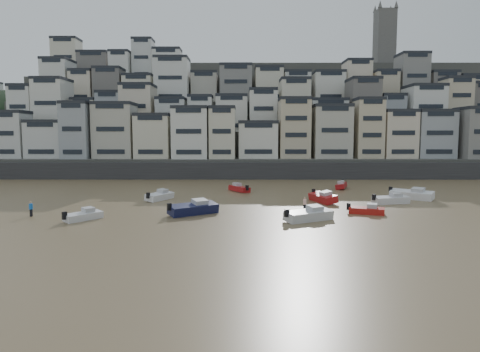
{
  "coord_description": "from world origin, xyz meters",
  "views": [
    {
      "loc": [
        7.66,
        -24.92,
        9.33
      ],
      "look_at": [
        7.5,
        30.0,
        4.0
      ],
      "focal_mm": 32.0,
      "sensor_mm": 36.0,
      "label": 1
    }
  ],
  "objects_px": {
    "boat_h": "(239,187)",
    "boat_a": "(309,213)",
    "boat_c": "(193,207)",
    "boat_i": "(341,185)",
    "person_pink": "(305,204)",
    "boat_g": "(412,193)",
    "boat_e": "(323,197)",
    "boat_b": "(367,209)",
    "boat_d": "(391,198)",
    "person_blue": "(31,209)",
    "boat_f": "(160,195)",
    "boat_j": "(83,214)"
  },
  "relations": [
    {
      "from": "boat_h",
      "to": "boat_a",
      "type": "bearing_deg",
      "value": 166.33
    },
    {
      "from": "person_blue",
      "to": "person_pink",
      "type": "bearing_deg",
      "value": 6.14
    },
    {
      "from": "boat_f",
      "to": "person_blue",
      "type": "bearing_deg",
      "value": 161.25
    },
    {
      "from": "boat_a",
      "to": "person_pink",
      "type": "xyz_separation_m",
      "value": [
        0.43,
        5.85,
        0.04
      ]
    },
    {
      "from": "boat_e",
      "to": "boat_j",
      "type": "bearing_deg",
      "value": -83.8
    },
    {
      "from": "boat_c",
      "to": "person_blue",
      "type": "xyz_separation_m",
      "value": [
        -18.45,
        -1.25,
        -0.02
      ]
    },
    {
      "from": "person_pink",
      "to": "boat_a",
      "type": "bearing_deg",
      "value": -94.21
    },
    {
      "from": "boat_f",
      "to": "person_pink",
      "type": "distance_m",
      "value": 21.39
    },
    {
      "from": "person_blue",
      "to": "person_pink",
      "type": "xyz_separation_m",
      "value": [
        31.82,
        3.42,
        0.0
      ]
    },
    {
      "from": "boat_e",
      "to": "boat_j",
      "type": "relative_size",
      "value": 1.28
    },
    {
      "from": "boat_d",
      "to": "boat_h",
      "type": "distance_m",
      "value": 24.03
    },
    {
      "from": "boat_b",
      "to": "boat_h",
      "type": "distance_m",
      "value": 25.05
    },
    {
      "from": "boat_i",
      "to": "person_blue",
      "type": "distance_m",
      "value": 48.5
    },
    {
      "from": "boat_a",
      "to": "boat_g",
      "type": "distance_m",
      "value": 23.38
    },
    {
      "from": "person_pink",
      "to": "boat_g",
      "type": "bearing_deg",
      "value": 30.05
    },
    {
      "from": "boat_c",
      "to": "person_pink",
      "type": "distance_m",
      "value": 13.54
    },
    {
      "from": "boat_g",
      "to": "boat_j",
      "type": "height_order",
      "value": "boat_g"
    },
    {
      "from": "boat_e",
      "to": "boat_b",
      "type": "bearing_deg",
      "value": 4.5
    },
    {
      "from": "boat_e",
      "to": "boat_f",
      "type": "bearing_deg",
      "value": -112.44
    },
    {
      "from": "boat_e",
      "to": "boat_g",
      "type": "xyz_separation_m",
      "value": [
        13.42,
        2.91,
        0.08
      ]
    },
    {
      "from": "boat_g",
      "to": "boat_j",
      "type": "xyz_separation_m",
      "value": [
        -41.98,
        -15.37,
        -0.25
      ]
    },
    {
      "from": "boat_j",
      "to": "boat_c",
      "type": "bearing_deg",
      "value": -36.26
    },
    {
      "from": "boat_h",
      "to": "boat_j",
      "type": "xyz_separation_m",
      "value": [
        -16.96,
        -23.68,
        -0.06
      ]
    },
    {
      "from": "boat_c",
      "to": "boat_g",
      "type": "bearing_deg",
      "value": -13.53
    },
    {
      "from": "boat_d",
      "to": "boat_i",
      "type": "xyz_separation_m",
      "value": [
        -2.97,
        16.09,
        -0.07
      ]
    },
    {
      "from": "boat_b",
      "to": "boat_c",
      "type": "height_order",
      "value": "boat_c"
    },
    {
      "from": "boat_j",
      "to": "boat_b",
      "type": "bearing_deg",
      "value": -45.9
    },
    {
      "from": "boat_c",
      "to": "boat_i",
      "type": "bearing_deg",
      "value": 11.24
    },
    {
      "from": "boat_d",
      "to": "person_blue",
      "type": "distance_m",
      "value": 45.3
    },
    {
      "from": "boat_c",
      "to": "boat_j",
      "type": "relative_size",
      "value": 1.4
    },
    {
      "from": "person_pink",
      "to": "boat_h",
      "type": "bearing_deg",
      "value": 114.03
    },
    {
      "from": "boat_i",
      "to": "person_pink",
      "type": "bearing_deg",
      "value": -3.74
    },
    {
      "from": "boat_i",
      "to": "boat_f",
      "type": "bearing_deg",
      "value": -46.07
    },
    {
      "from": "boat_i",
      "to": "boat_j",
      "type": "bearing_deg",
      "value": -31.69
    },
    {
      "from": "boat_f",
      "to": "boat_i",
      "type": "relative_size",
      "value": 1.09
    },
    {
      "from": "boat_a",
      "to": "person_pink",
      "type": "bearing_deg",
      "value": 56.98
    },
    {
      "from": "boat_g",
      "to": "person_blue",
      "type": "bearing_deg",
      "value": -126.06
    },
    {
      "from": "boat_b",
      "to": "person_pink",
      "type": "xyz_separation_m",
      "value": [
        -7.04,
        1.86,
        0.27
      ]
    },
    {
      "from": "boat_g",
      "to": "person_blue",
      "type": "distance_m",
      "value": 50.52
    },
    {
      "from": "boat_b",
      "to": "boat_c",
      "type": "xyz_separation_m",
      "value": [
        -20.41,
        -0.31,
        0.29
      ]
    },
    {
      "from": "boat_a",
      "to": "boat_f",
      "type": "relative_size",
      "value": 1.13
    },
    {
      "from": "boat_i",
      "to": "person_blue",
      "type": "xyz_separation_m",
      "value": [
        -41.39,
        -25.27,
        0.19
      ]
    },
    {
      "from": "boat_b",
      "to": "boat_i",
      "type": "height_order",
      "value": "boat_i"
    },
    {
      "from": "boat_b",
      "to": "boat_e",
      "type": "distance_m",
      "value": 9.44
    },
    {
      "from": "boat_d",
      "to": "boat_f",
      "type": "height_order",
      "value": "boat_d"
    },
    {
      "from": "boat_b",
      "to": "boat_j",
      "type": "distance_m",
      "value": 32.29
    },
    {
      "from": "boat_g",
      "to": "person_pink",
      "type": "bearing_deg",
      "value": -111.19
    },
    {
      "from": "boat_e",
      "to": "boat_h",
      "type": "height_order",
      "value": "boat_e"
    },
    {
      "from": "boat_c",
      "to": "boat_i",
      "type": "distance_m",
      "value": 33.22
    },
    {
      "from": "boat_a",
      "to": "boat_h",
      "type": "relative_size",
      "value": 1.2
    }
  ]
}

